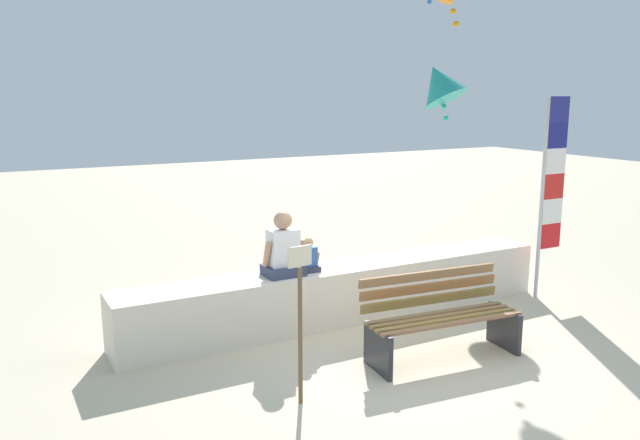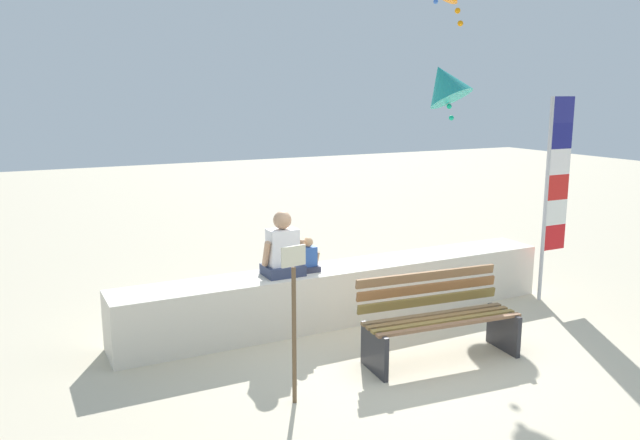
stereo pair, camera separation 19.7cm
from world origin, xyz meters
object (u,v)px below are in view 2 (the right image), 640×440
object	(u,v)px
park_bench	(438,319)
person_child	(308,258)
kite_teal	(445,83)
sign_post	(294,313)
person_adult	(283,250)
flag_banner	(554,184)

from	to	relation	value
park_bench	person_child	bearing A→B (deg)	118.99
kite_teal	sign_post	xyz separation A→B (m)	(-3.98, -3.14, -2.05)
person_adult	person_child	distance (m)	0.35
flag_banner	person_child	bearing A→B (deg)	171.40
person_adult	flag_banner	size ratio (longest dim) A/B	0.28
park_bench	person_child	xyz separation A→B (m)	(-0.81, 1.46, 0.42)
park_bench	flag_banner	distance (m)	2.96
flag_banner	sign_post	world-z (taller)	flag_banner
person_adult	sign_post	world-z (taller)	sign_post
person_adult	sign_post	bearing A→B (deg)	-110.48
park_bench	sign_post	size ratio (longest dim) A/B	1.18
person_child	sign_post	distance (m)	1.95
person_adult	kite_teal	world-z (taller)	kite_teal
person_child	sign_post	xyz separation A→B (m)	(-0.96, -1.70, 0.01)
person_child	kite_teal	bearing A→B (deg)	25.57
person_adult	person_child	xyz separation A→B (m)	(0.33, 0.00, -0.13)
person_adult	sign_post	distance (m)	1.81
person_child	kite_teal	xyz separation A→B (m)	(3.02, 1.44, 2.06)
park_bench	kite_teal	size ratio (longest dim) A/B	1.58
person_adult	person_child	size ratio (longest dim) A/B	1.82
park_bench	flag_banner	size ratio (longest dim) A/B	0.64
person_adult	sign_post	size ratio (longest dim) A/B	0.52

